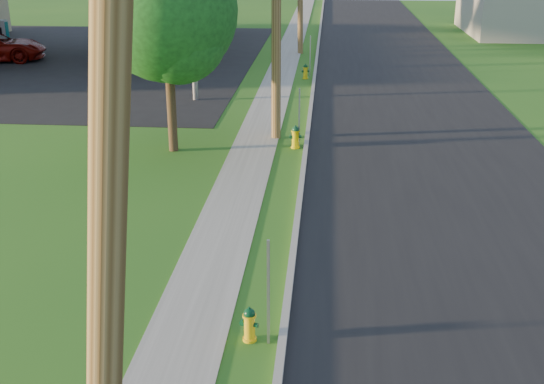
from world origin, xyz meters
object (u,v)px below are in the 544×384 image
object	(u,v)px
tree_verge	(169,16)
hydrant_near	(249,324)
fuel_pump_ne	(129,53)
fuel_pump_sw	(1,40)
utility_pole_near	(107,192)
fuel_pump_se	(148,42)
hydrant_far	(305,71)
hydrant_mid	(295,137)

from	to	relation	value
tree_verge	hydrant_near	bearing A→B (deg)	-71.36
fuel_pump_ne	fuel_pump_sw	world-z (taller)	same
utility_pole_near	fuel_pump_se	size ratio (longest dim) A/B	2.96
utility_pole_near	hydrant_far	distance (m)	28.81
hydrant_mid	hydrant_far	distance (m)	11.61
tree_verge	hydrant_far	distance (m)	13.46
fuel_pump_se	hydrant_mid	bearing A→B (deg)	-62.03
fuel_pump_se	hydrant_mid	size ratio (longest dim) A/B	4.05
hydrant_mid	tree_verge	bearing A→B (deg)	-170.44
tree_verge	hydrant_mid	world-z (taller)	tree_verge
fuel_pump_se	hydrant_near	bearing A→B (deg)	-72.44
fuel_pump_se	hydrant_near	distance (m)	31.19
utility_pole_near	fuel_pump_ne	world-z (taller)	utility_pole_near
fuel_pump_se	tree_verge	xyz separation A→B (m)	(5.72, -18.81, 3.64)
tree_verge	hydrant_mid	bearing A→B (deg)	9.56
fuel_pump_ne	fuel_pump_sw	xyz separation A→B (m)	(-9.00, 4.00, 0.00)
fuel_pump_sw	hydrant_far	distance (m)	19.68
hydrant_near	hydrant_mid	distance (m)	11.59
fuel_pump_ne	hydrant_mid	xyz separation A→B (m)	(9.64, -14.15, -0.34)
fuel_pump_sw	tree_verge	world-z (taller)	tree_verge
fuel_pump_ne	hydrant_far	size ratio (longest dim) A/B	4.30
fuel_pump_se	hydrant_far	size ratio (longest dim) A/B	4.30
fuel_pump_ne	fuel_pump_se	distance (m)	4.00
utility_pole_near	fuel_pump_se	bearing A→B (deg)	104.27
utility_pole_near	tree_verge	xyz separation A→B (m)	(-3.18, 16.19, -0.45)
fuel_pump_ne	fuel_pump_sw	bearing A→B (deg)	156.04
fuel_pump_ne	tree_verge	world-z (taller)	tree_verge
hydrant_far	fuel_pump_sw	bearing A→B (deg)	160.58
utility_pole_near	hydrant_mid	bearing A→B (deg)	87.49
utility_pole_near	fuel_pump_se	xyz separation A→B (m)	(-8.90, 35.00, -4.08)
fuel_pump_ne	hydrant_near	distance (m)	27.41
fuel_pump_se	fuel_pump_ne	bearing A→B (deg)	-90.00
hydrant_near	hydrant_far	distance (m)	23.20
utility_pole_near	hydrant_near	xyz separation A→B (m)	(0.51, 5.26, -4.47)
hydrant_near	hydrant_far	bearing A→B (deg)	89.65
hydrant_near	hydrant_mid	size ratio (longest dim) A/B	0.85
hydrant_near	hydrant_mid	bearing A→B (deg)	88.87
utility_pole_near	hydrant_near	world-z (taller)	utility_pole_near
fuel_pump_se	tree_verge	size ratio (longest dim) A/B	0.47
fuel_pump_sw	tree_verge	bearing A→B (deg)	-51.95
hydrant_mid	hydrant_near	bearing A→B (deg)	-91.13
fuel_pump_sw	hydrant_far	size ratio (longest dim) A/B	4.30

